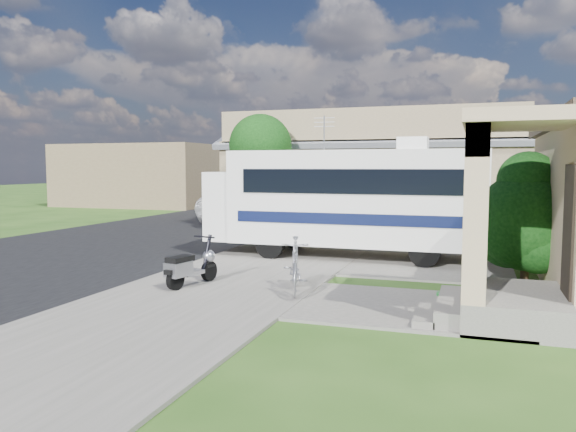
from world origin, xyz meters
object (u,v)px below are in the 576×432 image
(bicycle, at_px, (295,268))
(garden_hose, at_px, (447,299))
(shrub, at_px, (530,217))
(van, at_px, (283,196))
(motorhome, at_px, (348,198))
(pickup_truck, at_px, (253,203))
(scooter, at_px, (189,267))

(bicycle, bearing_deg, garden_hose, -12.98)
(shrub, bearing_deg, van, 123.66)
(bicycle, bearing_deg, motorhome, 73.30)
(bicycle, relative_size, van, 0.30)
(pickup_truck, bearing_deg, bicycle, 124.29)
(garden_hose, bearing_deg, pickup_truck, 124.56)
(pickup_truck, relative_size, garden_hose, 15.09)
(pickup_truck, height_order, garden_hose, pickup_truck)
(shrub, xyz_separation_m, scooter, (-6.77, -2.75, -1.02))
(motorhome, xyz_separation_m, bicycle, (0.03, -4.89, -1.15))
(pickup_truck, distance_m, van, 6.24)
(scooter, xyz_separation_m, van, (-5.03, 20.47, 0.42))
(pickup_truck, xyz_separation_m, garden_hose, (9.57, -13.89, -0.75))
(shrub, bearing_deg, pickup_truck, 134.03)
(garden_hose, bearing_deg, van, 116.98)
(shrub, xyz_separation_m, bicycle, (-4.49, -2.58, -0.94))
(motorhome, relative_size, pickup_truck, 1.28)
(pickup_truck, bearing_deg, scooter, 116.06)
(shrub, height_order, bicycle, shrub)
(van, bearing_deg, garden_hose, -55.39)
(shrub, distance_m, scooter, 7.38)
(van, xyz_separation_m, garden_hose, (10.23, -20.09, -0.79))
(scooter, relative_size, pickup_truck, 0.26)
(shrub, height_order, pickup_truck, shrub)
(scooter, height_order, pickup_truck, pickup_truck)
(bicycle, relative_size, garden_hose, 4.55)
(pickup_truck, height_order, van, van)
(scooter, bearing_deg, garden_hose, 16.19)
(bicycle, distance_m, van, 21.57)
(shrub, relative_size, bicycle, 1.60)
(shrub, bearing_deg, motorhome, 152.91)
(bicycle, relative_size, pickup_truck, 0.30)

